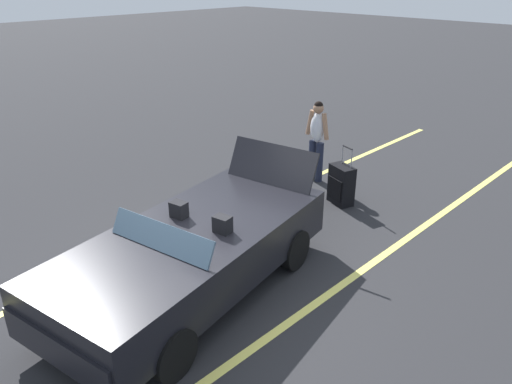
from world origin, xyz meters
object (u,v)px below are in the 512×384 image
suitcase_medium_bright (265,183)px  traveler_person (317,137)px  convertible_car (181,261)px  suitcase_large_black (341,185)px

suitcase_medium_bright → traveler_person: traveler_person is taller
convertible_car → traveler_person: bearing=-174.2°
suitcase_large_black → suitcase_medium_bright: suitcase_large_black is taller
suitcase_medium_bright → traveler_person: (-1.37, 0.14, 0.62)m
traveler_person → suitcase_medium_bright: bearing=-1.4°
traveler_person → convertible_car: bearing=20.6°
convertible_car → traveler_person: traveler_person is taller
convertible_car → suitcase_large_black: bearing=173.2°
suitcase_large_black → suitcase_medium_bright: 1.43m
convertible_car → suitcase_medium_bright: 3.37m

